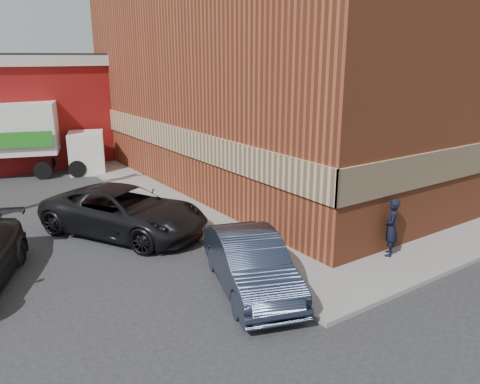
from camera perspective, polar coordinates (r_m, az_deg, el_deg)
ground at (r=11.74m, az=5.96°, el=-11.58°), size 90.00×90.00×0.00m
brick_building at (r=22.77m, az=8.02°, el=14.13°), size 14.25×18.25×9.36m
sidewalk_west at (r=19.17m, az=-10.28°, el=-0.39°), size 1.80×18.00×0.12m
man at (r=13.54m, az=17.94°, el=-4.14°), size 0.70×0.67×1.62m
sedan at (r=11.33m, az=1.29°, el=-8.65°), size 2.75×4.44×1.38m
suv_a at (r=15.21m, az=-13.89°, el=-2.29°), size 4.83×5.95×1.51m
box_truck at (r=24.11m, az=-26.09°, el=6.27°), size 7.20×4.19×3.41m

